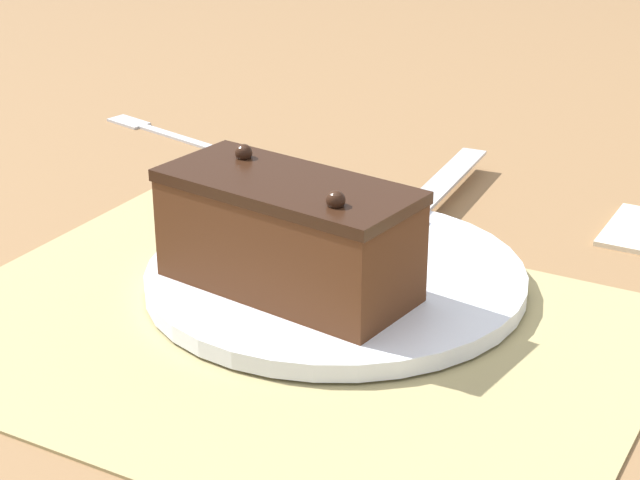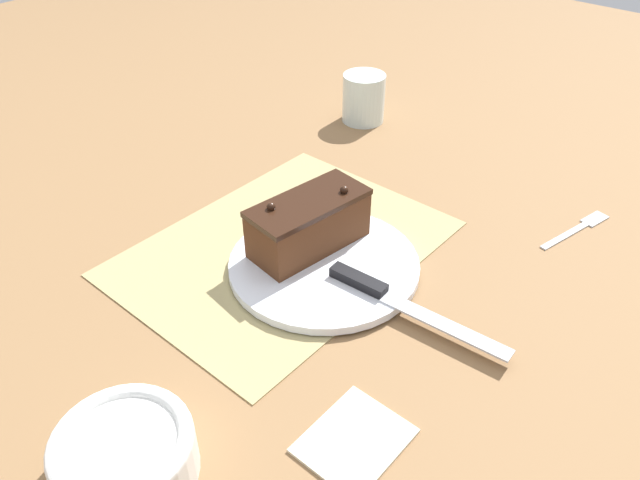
# 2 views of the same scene
# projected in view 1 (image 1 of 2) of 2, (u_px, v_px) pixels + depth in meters

# --- Properties ---
(ground_plane) EXTENTS (3.00, 3.00, 0.00)m
(ground_plane) POSITION_uv_depth(u_px,v_px,m) (280.00, 335.00, 0.69)
(ground_plane) COLOR olive
(placemat_woven) EXTENTS (0.46, 0.34, 0.00)m
(placemat_woven) POSITION_uv_depth(u_px,v_px,m) (280.00, 333.00, 0.69)
(placemat_woven) COLOR tan
(placemat_woven) RESTS_ON ground_plane
(cake_plate) EXTENTS (0.27, 0.27, 0.01)m
(cake_plate) POSITION_uv_depth(u_px,v_px,m) (332.00, 276.00, 0.75)
(cake_plate) COLOR white
(cake_plate) RESTS_ON placemat_woven
(chocolate_cake) EXTENTS (0.18, 0.10, 0.09)m
(chocolate_cake) POSITION_uv_depth(u_px,v_px,m) (288.00, 234.00, 0.70)
(chocolate_cake) COLOR #512D19
(chocolate_cake) RESTS_ON cake_plate
(serving_knife) EXTENTS (0.04, 0.26, 0.01)m
(serving_knife) POSITION_uv_depth(u_px,v_px,m) (407.00, 211.00, 0.83)
(serving_knife) COLOR black
(serving_knife) RESTS_ON cake_plate
(dessert_fork) EXTENTS (0.15, 0.05, 0.01)m
(dessert_fork) POSITION_uv_depth(u_px,v_px,m) (153.00, 128.00, 1.08)
(dessert_fork) COLOR #B7BABF
(dessert_fork) RESTS_ON ground_plane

